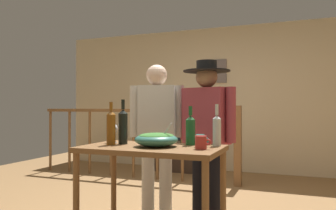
{
  "coord_description": "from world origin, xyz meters",
  "views": [
    {
      "loc": [
        1.18,
        -3.16,
        1.12
      ],
      "look_at": [
        0.1,
        -0.39,
        1.14
      ],
      "focal_mm": 35.47,
      "sensor_mm": 36.0,
      "label": 1
    }
  ],
  "objects_px": {
    "wine_bottle_dark": "(123,126)",
    "serving_table": "(152,159)",
    "salad_bowl": "(156,139)",
    "wine_bottle_amber": "(111,127)",
    "mug_teal": "(200,141)",
    "tv_console": "(181,159)",
    "wine_bottle_clear": "(217,129)",
    "wine_glass": "(113,130)",
    "flat_screen_tv": "(181,133)",
    "person_standing_left": "(157,128)",
    "framed_picture": "(214,71)",
    "person_standing_right": "(207,126)",
    "mug_red": "(201,143)",
    "stair_railing": "(160,135)",
    "wine_bottle_green": "(190,129)"
  },
  "relations": [
    {
      "from": "wine_bottle_amber",
      "to": "wine_bottle_green",
      "type": "height_order",
      "value": "wine_bottle_amber"
    },
    {
      "from": "tv_console",
      "to": "wine_bottle_clear",
      "type": "xyz_separation_m",
      "value": [
        1.29,
        -2.87,
        0.72
      ]
    },
    {
      "from": "framed_picture",
      "to": "wine_bottle_dark",
      "type": "bearing_deg",
      "value": -90.09
    },
    {
      "from": "wine_bottle_green",
      "to": "salad_bowl",
      "type": "bearing_deg",
      "value": -136.8
    },
    {
      "from": "tv_console",
      "to": "mug_red",
      "type": "height_order",
      "value": "mug_red"
    },
    {
      "from": "framed_picture",
      "to": "salad_bowl",
      "type": "relative_size",
      "value": 1.26
    },
    {
      "from": "tv_console",
      "to": "wine_glass",
      "type": "bearing_deg",
      "value": -82.39
    },
    {
      "from": "framed_picture",
      "to": "person_standing_left",
      "type": "xyz_separation_m",
      "value": [
        0.02,
        -2.65,
        -0.84
      ]
    },
    {
      "from": "wine_bottle_clear",
      "to": "wine_bottle_amber",
      "type": "relative_size",
      "value": 0.95
    },
    {
      "from": "serving_table",
      "to": "wine_bottle_dark",
      "type": "distance_m",
      "value": 0.39
    },
    {
      "from": "wine_bottle_green",
      "to": "wine_bottle_clear",
      "type": "bearing_deg",
      "value": 3.07
    },
    {
      "from": "salad_bowl",
      "to": "mug_red",
      "type": "xyz_separation_m",
      "value": [
        0.37,
        -0.03,
        -0.01
      ]
    },
    {
      "from": "person_standing_right",
      "to": "person_standing_left",
      "type": "bearing_deg",
      "value": 17.27
    },
    {
      "from": "stair_railing",
      "to": "wine_glass",
      "type": "bearing_deg",
      "value": -77.62
    },
    {
      "from": "framed_picture",
      "to": "wine_bottle_green",
      "type": "distance_m",
      "value": 3.32
    },
    {
      "from": "framed_picture",
      "to": "wine_bottle_amber",
      "type": "bearing_deg",
      "value": -91.16
    },
    {
      "from": "wine_bottle_clear",
      "to": "flat_screen_tv",
      "type": "bearing_deg",
      "value": 114.46
    },
    {
      "from": "tv_console",
      "to": "wine_bottle_dark",
      "type": "distance_m",
      "value": 3.15
    },
    {
      "from": "wine_bottle_dark",
      "to": "serving_table",
      "type": "bearing_deg",
      "value": -11.31
    },
    {
      "from": "tv_console",
      "to": "wine_bottle_clear",
      "type": "distance_m",
      "value": 3.23
    },
    {
      "from": "mug_teal",
      "to": "serving_table",
      "type": "bearing_deg",
      "value": -165.07
    },
    {
      "from": "framed_picture",
      "to": "person_standing_right",
      "type": "relative_size",
      "value": 0.28
    },
    {
      "from": "serving_table",
      "to": "person_standing_right",
      "type": "distance_m",
      "value": 0.79
    },
    {
      "from": "stair_railing",
      "to": "serving_table",
      "type": "xyz_separation_m",
      "value": [
        0.9,
        -2.31,
        0.01
      ]
    },
    {
      "from": "salad_bowl",
      "to": "wine_glass",
      "type": "distance_m",
      "value": 0.47
    },
    {
      "from": "salad_bowl",
      "to": "mug_teal",
      "type": "relative_size",
      "value": 3.23
    },
    {
      "from": "flat_screen_tv",
      "to": "mug_teal",
      "type": "distance_m",
      "value": 3.18
    },
    {
      "from": "tv_console",
      "to": "serving_table",
      "type": "distance_m",
      "value": 3.22
    },
    {
      "from": "mug_red",
      "to": "framed_picture",
      "type": "bearing_deg",
      "value": 101.68
    },
    {
      "from": "stair_railing",
      "to": "person_standing_right",
      "type": "relative_size",
      "value": 2.16
    },
    {
      "from": "serving_table",
      "to": "mug_red",
      "type": "xyz_separation_m",
      "value": [
        0.42,
        -0.04,
        0.15
      ]
    },
    {
      "from": "wine_glass",
      "to": "wine_bottle_dark",
      "type": "relative_size",
      "value": 0.45
    },
    {
      "from": "wine_bottle_clear",
      "to": "mug_red",
      "type": "height_order",
      "value": "wine_bottle_clear"
    },
    {
      "from": "stair_railing",
      "to": "person_standing_left",
      "type": "distance_m",
      "value": 1.74
    },
    {
      "from": "flat_screen_tv",
      "to": "wine_bottle_clear",
      "type": "bearing_deg",
      "value": -65.54
    },
    {
      "from": "flat_screen_tv",
      "to": "person_standing_right",
      "type": "xyz_separation_m",
      "value": [
        1.07,
        -2.33,
        0.27
      ]
    },
    {
      "from": "salad_bowl",
      "to": "wine_bottle_dark",
      "type": "bearing_deg",
      "value": 169.05
    },
    {
      "from": "wine_glass",
      "to": "serving_table",
      "type": "bearing_deg",
      "value": -13.02
    },
    {
      "from": "framed_picture",
      "to": "wine_glass",
      "type": "height_order",
      "value": "framed_picture"
    },
    {
      "from": "stair_railing",
      "to": "salad_bowl",
      "type": "relative_size",
      "value": 9.87
    },
    {
      "from": "salad_bowl",
      "to": "mug_teal",
      "type": "distance_m",
      "value": 0.35
    },
    {
      "from": "stair_railing",
      "to": "mug_teal",
      "type": "xyz_separation_m",
      "value": [
        1.27,
        -2.21,
        0.17
      ]
    },
    {
      "from": "stair_railing",
      "to": "wine_bottle_clear",
      "type": "bearing_deg",
      "value": -56.75
    },
    {
      "from": "framed_picture",
      "to": "wine_glass",
      "type": "xyz_separation_m",
      "value": [
        -0.13,
        -3.27,
        -0.83
      ]
    },
    {
      "from": "tv_console",
      "to": "wine_bottle_amber",
      "type": "xyz_separation_m",
      "value": [
        0.46,
        -3.11,
        0.74
      ]
    },
    {
      "from": "wine_bottle_green",
      "to": "person_standing_left",
      "type": "height_order",
      "value": "person_standing_left"
    },
    {
      "from": "person_standing_left",
      "to": "wine_bottle_clear",
      "type": "bearing_deg",
      "value": 128.59
    },
    {
      "from": "salad_bowl",
      "to": "tv_console",
      "type": "bearing_deg",
      "value": 105.47
    },
    {
      "from": "wine_bottle_amber",
      "to": "person_standing_right",
      "type": "relative_size",
      "value": 0.23
    },
    {
      "from": "salad_bowl",
      "to": "wine_bottle_amber",
      "type": "height_order",
      "value": "wine_bottle_amber"
    }
  ]
}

